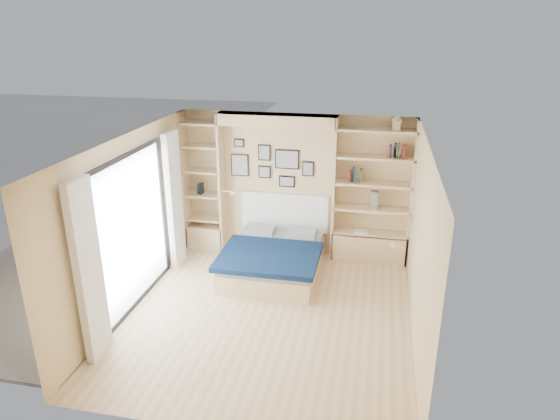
# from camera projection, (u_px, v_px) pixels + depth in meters

# --- Properties ---
(ground) EXTENTS (4.50, 4.50, 0.00)m
(ground) POSITION_uv_depth(u_px,v_px,m) (268.00, 314.00, 7.15)
(ground) COLOR #D3B684
(ground) RESTS_ON ground
(room_shell) EXTENTS (4.50, 4.50, 4.50)m
(room_shell) POSITION_uv_depth(u_px,v_px,m) (265.00, 206.00, 8.24)
(room_shell) COLOR #E0BB8D
(room_shell) RESTS_ON ground
(bed) EXTENTS (1.57, 1.94, 1.07)m
(bed) POSITION_uv_depth(u_px,v_px,m) (274.00, 258.00, 8.26)
(bed) COLOR #DBBF89
(bed) RESTS_ON ground
(photo_gallery) EXTENTS (1.48, 0.02, 0.82)m
(photo_gallery) POSITION_uv_depth(u_px,v_px,m) (270.00, 164.00, 8.71)
(photo_gallery) COLOR black
(photo_gallery) RESTS_ON ground
(reading_lamps) EXTENTS (1.92, 0.12, 0.15)m
(reading_lamps) POSITION_uv_depth(u_px,v_px,m) (276.00, 196.00, 8.65)
(reading_lamps) COLOR silver
(reading_lamps) RESTS_ON ground
(shelf_decor) EXTENTS (3.55, 0.23, 2.03)m
(shelf_decor) POSITION_uv_depth(u_px,v_px,m) (368.00, 164.00, 8.21)
(shelf_decor) COLOR #B41B1F
(shelf_decor) RESTS_ON ground
(deck) EXTENTS (3.20, 4.00, 0.05)m
(deck) POSITION_uv_depth(u_px,v_px,m) (44.00, 289.00, 7.82)
(deck) COLOR #776658
(deck) RESTS_ON ground
(deck_chair) EXTENTS (0.57, 0.86, 0.82)m
(deck_chair) POSITION_uv_depth(u_px,v_px,m) (128.00, 242.00, 8.53)
(deck_chair) COLOR tan
(deck_chair) RESTS_ON ground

